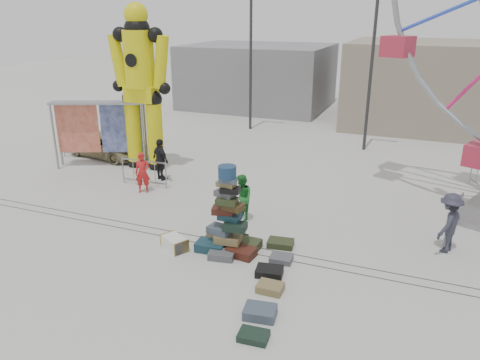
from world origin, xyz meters
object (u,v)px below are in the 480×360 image
at_px(suitcase_tower, 228,227).
at_px(pedestrian_red, 143,173).
at_px(crash_test_dummy, 141,82).
at_px(barricade_dummy_b, 136,154).
at_px(pedestrian_grey, 449,223).
at_px(steamer_trunk, 174,243).
at_px(barricade_wheel_front, 454,218).
at_px(pedestrian_green, 242,198).
at_px(banner_scaffold, 99,118).
at_px(lamp_post_right, 374,60).
at_px(barricade_dummy_a, 84,146).
at_px(barricade_dummy_c, 144,173).
at_px(lamp_post_left, 252,52).
at_px(parked_suv, 109,145).
at_px(pedestrian_black, 161,160).

relative_size(suitcase_tower, pedestrian_red, 1.66).
xyz_separation_m(crash_test_dummy, barricade_dummy_b, (-0.55, 0.00, -3.29)).
bearing_deg(pedestrian_grey, steamer_trunk, -47.03).
bearing_deg(barricade_wheel_front, pedestrian_green, 116.33).
xyz_separation_m(banner_scaffold, pedestrian_green, (8.00, -3.00, -1.44)).
distance_m(lamp_post_right, barricade_dummy_a, 14.64).
xyz_separation_m(steamer_trunk, barricade_dummy_a, (-8.74, 6.67, 0.36)).
bearing_deg(lamp_post_right, barricade_dummy_c, -131.44).
xyz_separation_m(steamer_trunk, barricade_dummy_c, (-3.80, 4.31, 0.36)).
height_order(barricade_dummy_b, pedestrian_red, pedestrian_red).
bearing_deg(barricade_dummy_a, steamer_trunk, -59.34).
distance_m(banner_scaffold, barricade_wheel_front, 14.81).
distance_m(barricade_dummy_a, barricade_dummy_c, 5.47).
distance_m(lamp_post_left, barricade_dummy_c, 11.41).
distance_m(banner_scaffold, barricade_dummy_c, 3.80).
xyz_separation_m(crash_test_dummy, barricade_dummy_a, (-3.71, 0.30, -3.29)).
height_order(crash_test_dummy, steamer_trunk, crash_test_dummy).
height_order(lamp_post_left, pedestrian_grey, lamp_post_left).
height_order(barricade_dummy_c, pedestrian_grey, pedestrian_grey).
bearing_deg(crash_test_dummy, steamer_trunk, -54.29).
bearing_deg(lamp_post_right, steamer_trunk, -106.56).
height_order(barricade_dummy_a, pedestrian_green, pedestrian_green).
height_order(banner_scaffold, steamer_trunk, banner_scaffold).
bearing_deg(parked_suv, pedestrian_grey, -96.72).
bearing_deg(parked_suv, crash_test_dummy, -97.31).
bearing_deg(pedestrian_grey, barricade_dummy_c, -75.24).
bearing_deg(pedestrian_red, suitcase_tower, -60.75).
height_order(steamer_trunk, pedestrian_black, pedestrian_black).
bearing_deg(steamer_trunk, pedestrian_grey, 50.03).
bearing_deg(parked_suv, suitcase_tower, -116.87).
bearing_deg(steamer_trunk, lamp_post_right, 102.42).
height_order(lamp_post_right, barricade_dummy_a, lamp_post_right).
bearing_deg(barricade_dummy_b, lamp_post_right, 40.64).
bearing_deg(barricade_dummy_a, barricade_dummy_c, -47.49).
height_order(lamp_post_right, barricade_wheel_front, lamp_post_right).
bearing_deg(barricade_dummy_c, steamer_trunk, -50.29).
distance_m(barricade_dummy_a, barricade_wheel_front, 16.65).
distance_m(steamer_trunk, pedestrian_grey, 8.08).
bearing_deg(barricade_dummy_a, pedestrian_red, -51.49).
xyz_separation_m(lamp_post_right, pedestrian_black, (-7.38, -7.83, -3.60)).
relative_size(banner_scaffold, pedestrian_grey, 2.23).
xyz_separation_m(banner_scaffold, barricade_dummy_a, (-1.83, 0.96, -1.69)).
bearing_deg(pedestrian_green, parked_suv, -164.15).
bearing_deg(suitcase_tower, lamp_post_right, 78.21).
bearing_deg(barricade_dummy_c, pedestrian_green, -19.82).
distance_m(barricade_wheel_front, pedestrian_green, 6.80).
bearing_deg(lamp_post_right, pedestrian_green, -105.05).
bearing_deg(barricade_dummy_b, barricade_dummy_c, -43.70).
xyz_separation_m(barricade_dummy_c, pedestrian_red, (0.37, -0.65, 0.25)).
relative_size(crash_test_dummy, banner_scaffold, 1.79).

